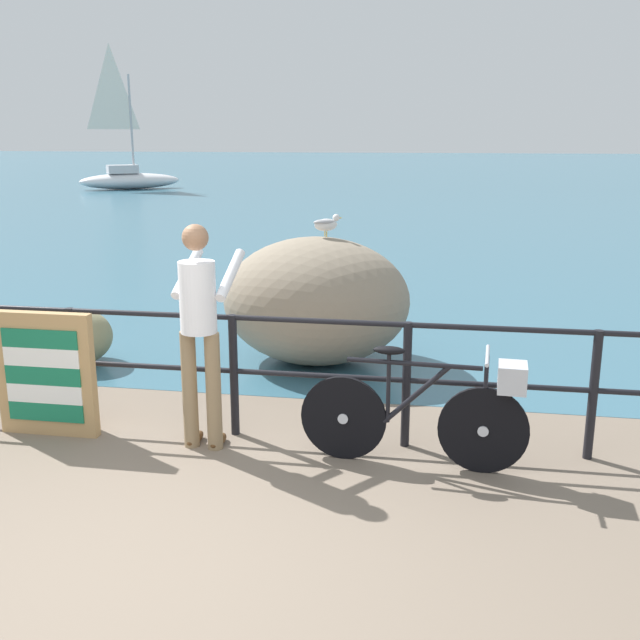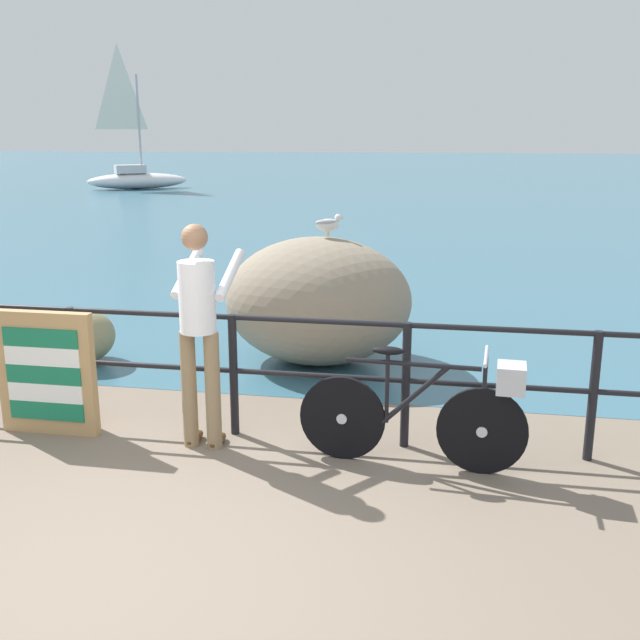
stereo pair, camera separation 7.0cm
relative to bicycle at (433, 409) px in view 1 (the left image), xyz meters
The scene contains 10 objects.
ground_plane 18.42m from the bicycle, 95.04° to the left, with size 120.00×120.00×0.10m, color #756656.
sea_surface 46.30m from the bicycle, 92.00° to the left, with size 120.00×90.00×0.01m, color #38667A.
promenade_railing 1.67m from the bicycle, 167.45° to the left, with size 8.49×0.07×1.02m.
bicycle is the anchor object (origin of this frame).
person_at_railing 1.87m from the bicycle, behind, with size 0.47×0.65×1.78m.
folded_deckchair_stack 3.14m from the bicycle, behind, with size 0.84×0.10×1.04m.
breakwater_boulder_main 2.78m from the bicycle, 117.96° to the left, with size 2.01×1.72×1.37m.
breakwater_boulder_left 4.30m from the bicycle, 153.13° to the left, with size 0.74×0.74×0.60m.
seagull 2.97m from the bicycle, 115.60° to the left, with size 0.32×0.25×0.23m.
sailboat 29.71m from the bicycle, 118.05° to the left, with size 4.38×3.53×6.16m.
Camera 1 is at (1.65, -3.49, 2.43)m, focal length 41.27 mm.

